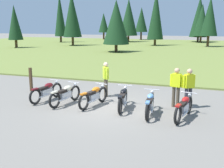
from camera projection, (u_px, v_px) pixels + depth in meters
ground_plane at (107, 108)px, 11.41m from camera, size 140.00×140.00×0.00m
grass_moorland at (175, 50)px, 36.12m from camera, size 80.00×44.00×0.10m
forest_treeline at (196, 18)px, 44.61m from camera, size 43.52×28.20×8.60m
motorcycle_maroon at (47, 91)px, 12.42m from camera, size 0.67×2.08×0.88m
motorcycle_cream at (66, 94)px, 11.88m from camera, size 0.66×2.08×0.88m
motorcycle_orange at (94, 96)px, 11.62m from camera, size 0.70×2.07×0.88m
motorcycle_black at (123, 98)px, 11.23m from camera, size 0.64×2.09×0.88m
motorcycle_sky_blue at (150, 104)px, 10.49m from camera, size 0.62×2.10×0.88m
motorcycle_red at (184, 107)px, 10.06m from camera, size 0.70×2.07×0.88m
rider_near_row_end at (176, 85)px, 11.35m from camera, size 0.54×0.29×1.67m
rider_checking_bike at (106, 77)px, 13.01m from camera, size 0.38×0.47×1.67m
rider_with_back_turned at (189, 86)px, 11.16m from camera, size 0.47×0.38×1.67m
trail_marker_post at (31, 80)px, 14.10m from camera, size 0.12×0.12×1.24m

